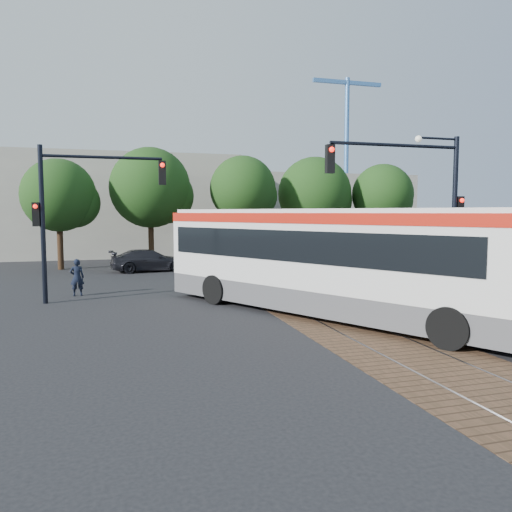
% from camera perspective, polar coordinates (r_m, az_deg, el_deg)
% --- Properties ---
extents(ground, '(120.00, 120.00, 0.00)m').
position_cam_1_polar(ground, '(18.17, 6.89, -6.06)').
color(ground, black).
rests_on(ground, ground).
extents(trackbed, '(3.60, 40.00, 0.02)m').
position_cam_1_polar(trackbed, '(21.84, 2.75, -4.14)').
color(trackbed, brown).
rests_on(trackbed, ground).
extents(tree_row, '(26.40, 5.60, 7.67)m').
position_cam_1_polar(tree_row, '(33.85, -2.18, 7.33)').
color(tree_row, '#382314').
rests_on(tree_row, ground).
extents(warehouses, '(40.00, 13.00, 8.00)m').
position_cam_1_polar(warehouses, '(45.60, -8.11, 5.38)').
color(warehouses, '#ADA899').
rests_on(warehouses, ground).
extents(crane, '(8.00, 0.50, 18.00)m').
position_cam_1_polar(crane, '(56.75, 10.30, 12.42)').
color(crane, '#3F72B2').
rests_on(crane, ground).
extents(city_bus, '(9.03, 13.07, 3.59)m').
position_cam_1_polar(city_bus, '(16.96, 7.97, -0.03)').
color(city_bus, '#49494C').
rests_on(city_bus, ground).
extents(traffic_island, '(2.20, 5.20, 1.13)m').
position_cam_1_polar(traffic_island, '(19.76, 20.96, -4.49)').
color(traffic_island, gray).
rests_on(traffic_island, ground).
extents(signal_pole_main, '(5.49, 0.46, 6.00)m').
position_cam_1_polar(signal_pole_main, '(19.02, 18.84, 6.79)').
color(signal_pole_main, black).
rests_on(signal_pole_main, ground).
extents(signal_pole_left, '(4.99, 0.34, 6.00)m').
position_cam_1_polar(signal_pole_left, '(20.43, -20.11, 5.79)').
color(signal_pole_left, black).
rests_on(signal_pole_left, ground).
extents(officer, '(0.57, 0.38, 1.55)m').
position_cam_1_polar(officer, '(22.09, -19.78, -2.31)').
color(officer, black).
rests_on(officer, ground).
extents(parked_car, '(4.68, 2.33, 1.31)m').
position_cam_1_polar(parked_car, '(30.10, -12.11, -0.49)').
color(parked_car, black).
rests_on(parked_car, ground).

